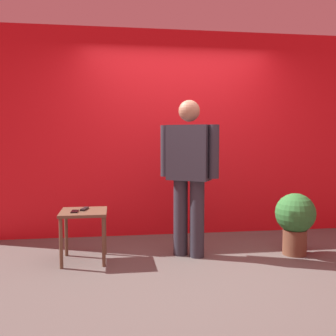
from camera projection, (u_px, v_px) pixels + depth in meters
The scene contains 7 objects.
ground_plane at pixel (201, 268), 3.80m from camera, with size 12.00×12.00×0.00m, color #59544F.
back_wall_red at pixel (178, 134), 5.12m from camera, with size 5.69×0.12×2.71m, color red.
standing_person at pixel (189, 170), 4.14m from camera, with size 0.63×0.45×1.70m.
side_table at pixel (84, 219), 3.99m from camera, with size 0.48×0.48×0.54m.
cell_phone at pixel (75, 211), 3.93m from camera, with size 0.07×0.14×0.01m, color black.
tv_remote at pixel (84, 209), 4.04m from camera, with size 0.04×0.17×0.02m, color black.
potted_plant at pixel (295, 218), 4.22m from camera, with size 0.44×0.44×0.69m.
Camera 1 is at (-0.85, -3.63, 1.30)m, focal length 40.75 mm.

